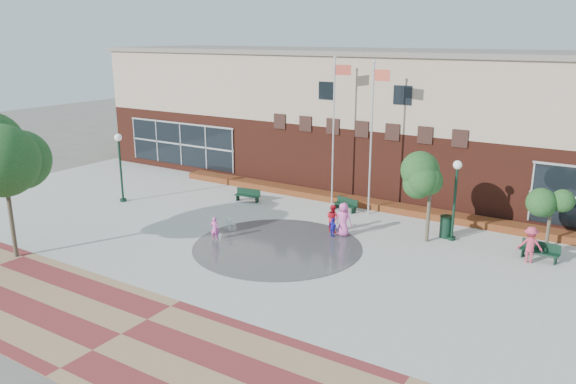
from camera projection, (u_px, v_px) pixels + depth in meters
The scene contains 24 objects.
ground at pixel (241, 267), 25.43m from camera, with size 120.00×120.00×0.00m, color #666056.
plaza_concrete at pixel (288, 241), 28.68m from camera, with size 46.00×18.00×0.01m, color #A8A8A0.
paver_band at pixel (121, 334), 19.73m from camera, with size 46.00×6.00×0.01m, color maroon.
splash_pad at pixel (277, 247), 27.87m from camera, with size 8.40×8.40×0.01m, color #383A3D.
library_building at pixel (393, 118), 38.39m from camera, with size 44.40×10.40×9.20m.
flower_bed at pixel (353, 204), 34.87m from camera, with size 26.00×1.20×0.40m, color #9A0513.
flagpole_left at pixel (334, 124), 33.62m from camera, with size 1.02×0.35×8.97m.
flagpole_right at pixel (372, 131), 31.58m from camera, with size 1.09×0.23×8.85m.
lamp_left at pixel (120, 160), 34.71m from camera, with size 0.46×0.46×4.33m.
lamp_right at pixel (455, 191), 28.10m from camera, with size 0.44×0.44×4.18m.
bench_left at pixel (247, 198), 35.33m from camera, with size 1.68×0.72×0.82m.
bench_mid at pixel (345, 207), 33.45m from camera, with size 1.63×0.80×0.79m.
bench_right at pixel (539, 255), 26.14m from camera, with size 1.78×0.67×0.87m.
trash_can at pixel (446, 227), 29.03m from camera, with size 0.70×0.70×1.15m.
tree_big_left at pixel (1, 146), 25.19m from camera, with size 4.69×4.69×7.49m.
tree_mid at pixel (431, 180), 27.72m from camera, with size 2.64×2.64×4.46m.
tree_small_right at pixel (552, 202), 27.13m from camera, with size 1.88×1.88×3.22m.
water_jet_a at pixel (229, 232), 29.92m from camera, with size 0.37×0.37×0.71m, color white.
water_jet_b at pixel (220, 243), 28.44m from camera, with size 0.19×0.19×0.42m, color white.
child_splash at pixel (215, 229), 28.61m from camera, with size 0.46×0.30×1.26m, color #E756B2.
adult_red at pixel (333, 218), 29.78m from camera, with size 0.74×0.58×1.53m, color red.
adult_pink at pixel (343, 219), 29.17m from camera, with size 0.88×0.57×1.80m, color #DF55A7.
child_blue at pixel (333, 228), 29.07m from camera, with size 0.61×0.26×1.05m, color #2422C4.
person_bench at pixel (530, 245), 25.74m from camera, with size 1.12×0.64×1.73m, color #BE364F.
Camera 1 is at (14.39, -18.77, 10.18)m, focal length 35.00 mm.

